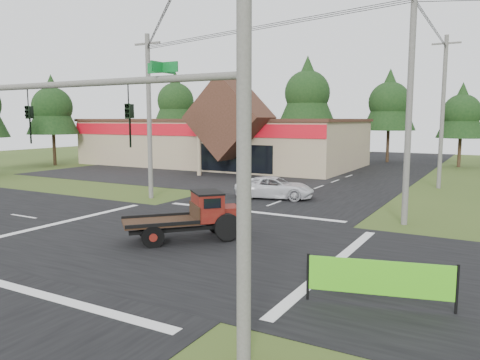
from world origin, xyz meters
The scene contains 19 objects.
ground centered at (0.00, 0.00, 0.00)m, with size 120.00×120.00×0.00m, color #364D1B.
road_ns centered at (0.00, 0.00, 0.01)m, with size 12.00×120.00×0.02m, color black.
road_ew centered at (0.00, 0.00, 0.01)m, with size 120.00×12.00×0.02m, color black.
parking_apron centered at (-14.00, 19.00, 0.01)m, with size 28.00×14.00×0.02m, color black.
cvs_building centered at (-15.70, 29.57, 2.78)m, with size 30.40×18.20×9.19m.
traffic_signal_mast centered at (5.82, -7.50, 4.43)m, with size 8.12×0.24×7.00m.
utility_pole_nr centered at (7.50, -7.50, 5.64)m, with size 2.00×0.30×11.00m.
utility_pole_nw centered at (-8.00, 8.00, 5.39)m, with size 2.00×0.30×10.50m.
utility_pole_ne centered at (8.00, 8.00, 5.89)m, with size 2.00×0.30×11.50m.
utility_pole_n centered at (8.00, 22.00, 5.74)m, with size 2.00×0.30×11.20m.
tree_row_a centered at (-30.00, 40.00, 8.05)m, with size 6.72×6.72×12.12m.
tree_row_b centered at (-20.00, 42.00, 6.70)m, with size 5.60×5.60×10.10m.
tree_row_c centered at (-10.00, 41.00, 8.72)m, with size 7.28×7.28×13.13m.
tree_row_d centered at (0.00, 42.00, 7.38)m, with size 6.16×6.16×11.11m.
tree_row_e centered at (8.00, 40.00, 6.03)m, with size 5.04×5.04×9.09m.
tree_side_w centered at (-32.00, 20.00, 6.70)m, with size 5.60×5.60×10.10m.
antique_flatbed_truck centered at (0.37, 0.23, 1.05)m, with size 1.92×5.03×2.10m, color #560E0C, non-canonical shape.
roadside_banner centered at (9.28, -3.00, 0.69)m, with size 4.02×0.12×1.37m, color #4CBE19, non-canonical shape.
white_pickup centered at (-0.84, 11.86, 0.71)m, with size 2.35×5.09×1.41m, color silver.
Camera 1 is at (11.98, -15.64, 5.14)m, focal length 35.00 mm.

